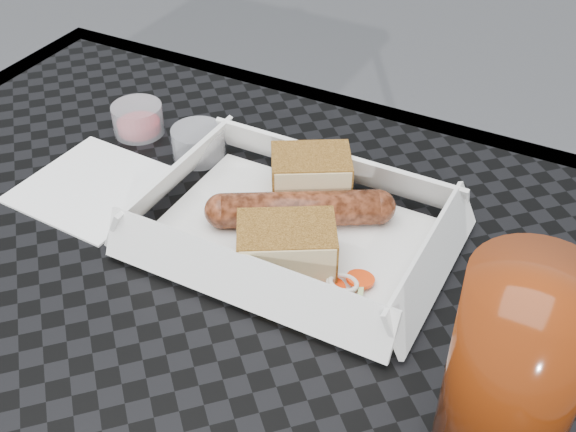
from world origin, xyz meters
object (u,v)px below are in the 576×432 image
object	(u,v)px
patio_table	(155,425)
drink_glass	(511,385)
food_tray	(294,236)
bratwurst	(300,209)

from	to	relation	value
patio_table	drink_glass	distance (m)	0.28
food_tray	bratwurst	xyz separation A→B (m)	(-0.00, 0.02, 0.02)
bratwurst	drink_glass	world-z (taller)	drink_glass
patio_table	bratwurst	world-z (taller)	bratwurst
food_tray	drink_glass	size ratio (longest dim) A/B	1.42
food_tray	drink_glass	xyz separation A→B (m)	(0.20, -0.13, 0.08)
bratwurst	patio_table	bearing A→B (deg)	-99.58
patio_table	bratwurst	xyz separation A→B (m)	(0.03, 0.18, 0.09)
drink_glass	patio_table	bearing A→B (deg)	-172.54
patio_table	food_tray	size ratio (longest dim) A/B	3.64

